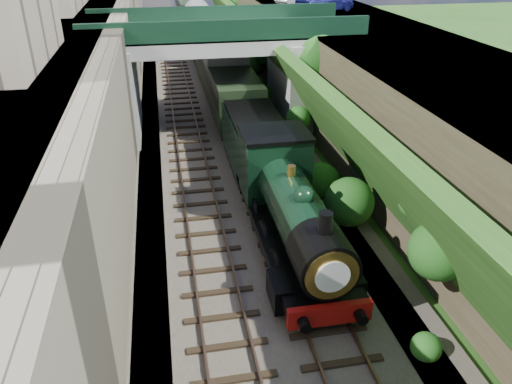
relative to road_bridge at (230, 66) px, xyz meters
name	(u,v)px	position (x,y,z in m)	size (l,w,h in m)	color
trackbed	(225,151)	(-0.94, -4.00, -3.98)	(10.00, 90.00, 0.20)	#473F38
retaining_wall	(121,100)	(-6.44, -4.00, -0.58)	(1.00, 90.00, 7.00)	#756B56
street_plateau_left	(52,104)	(-9.94, -4.00, -0.58)	(6.00, 90.00, 7.00)	#262628
street_plateau_right	(385,92)	(8.56, -4.00, -0.95)	(8.00, 90.00, 6.25)	#262628
embankment_slope	(320,113)	(4.04, -5.84, -1.34)	(4.57, 90.00, 6.42)	#1E4714
track_left	(191,152)	(-2.94, -4.00, -3.83)	(2.50, 90.00, 0.20)	black
track_right	(246,148)	(0.26, -4.00, -3.83)	(2.50, 90.00, 0.20)	black
road_bridge	(230,66)	(0.00, 0.00, 0.00)	(16.00, 6.40, 7.25)	gray
tree	(317,60)	(4.97, -1.86, 0.57)	(3.60, 3.80, 6.60)	black
car_blue	(325,0)	(7.94, 6.26, 2.94)	(1.81, 4.50, 1.53)	navy
locomotive	(291,210)	(0.26, -14.44, -2.18)	(3.10, 10.22, 3.83)	black
tender	(255,145)	(0.26, -7.08, -2.46)	(2.70, 6.00, 3.05)	black
coach_front	(223,76)	(0.26, 5.52, -2.03)	(2.90, 18.00, 3.70)	black
coach_middle	(200,31)	(0.26, 24.32, -2.03)	(2.90, 18.00, 3.70)	black
coach_rear	(188,8)	(0.26, 43.12, -2.03)	(2.90, 18.00, 3.70)	black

